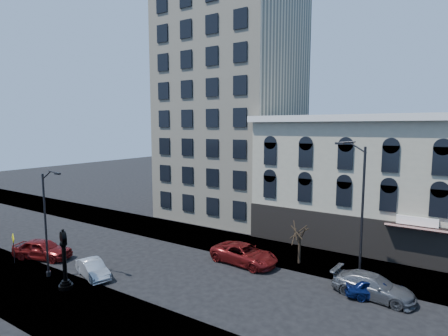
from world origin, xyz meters
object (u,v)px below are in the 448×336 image
Objects in this scene: street_clock at (64,262)px; car_near_a at (42,249)px; car_near_b at (93,269)px; street_lamp_near at (48,196)px; warning_sign at (13,243)px.

car_near_a is at bearing -178.69° from street_clock.
car_near_b is at bearing -110.92° from car_near_a.
car_near_a is at bearing 157.60° from street_lamp_near.
warning_sign is at bearing 140.16° from car_near_a.
street_lamp_near is at bearing 148.16° from car_near_b.
street_clock is at bearing 13.93° from warning_sign.
warning_sign is 0.64× the size of car_near_b.
street_clock reaches higher than car_near_b.
street_clock reaches higher than warning_sign.
street_clock is 1.70× the size of warning_sign.
car_near_b is (2.17, 1.88, -5.76)m from street_lamp_near.
street_lamp_near is at bearing 17.77° from warning_sign.
street_lamp_near is at bearing -132.74° from car_near_a.
warning_sign is (-7.82, 0.49, -0.20)m from street_clock.
street_lamp_near is 7.57m from car_near_a.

